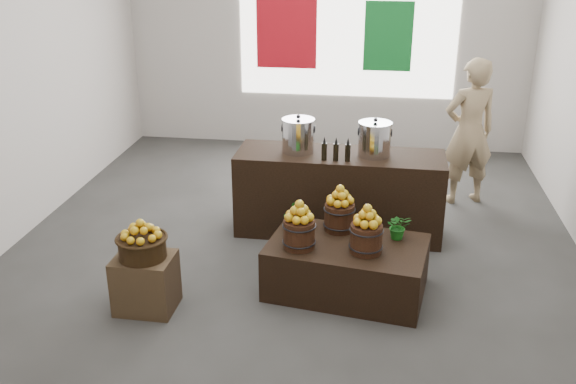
# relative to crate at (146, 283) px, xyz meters

# --- Properties ---
(ground) EXTENTS (7.00, 7.00, 0.00)m
(ground) POSITION_rel_crate_xyz_m (1.14, 1.44, -0.26)
(ground) COLOR #383836
(ground) RESTS_ON ground
(back_wall) EXTENTS (6.00, 0.04, 4.00)m
(back_wall) POSITION_rel_crate_xyz_m (1.14, 4.94, 1.74)
(back_wall) COLOR #B3ACA5
(back_wall) RESTS_ON ground
(back_opening) EXTENTS (3.20, 0.02, 2.40)m
(back_opening) POSITION_rel_crate_xyz_m (1.44, 4.92, 1.74)
(back_opening) COLOR white
(back_opening) RESTS_ON back_wall
(deco_red_left) EXTENTS (0.90, 0.04, 1.40)m
(deco_red_left) POSITION_rel_crate_xyz_m (0.54, 4.91, 1.64)
(deco_red_left) COLOR #B70E1A
(deco_red_left) RESTS_ON back_wall
(deco_green_right) EXTENTS (0.70, 0.04, 1.00)m
(deco_green_right) POSITION_rel_crate_xyz_m (2.04, 4.91, 1.44)
(deco_green_right) COLOR #106A25
(deco_green_right) RESTS_ON back_wall
(crate) EXTENTS (0.52, 0.43, 0.51)m
(crate) POSITION_rel_crate_xyz_m (0.00, 0.00, 0.00)
(crate) COLOR #4A3922
(crate) RESTS_ON ground
(wicker_basket) EXTENTS (0.41, 0.41, 0.19)m
(wicker_basket) POSITION_rel_crate_xyz_m (0.00, 0.00, 0.35)
(wicker_basket) COLOR black
(wicker_basket) RESTS_ON crate
(apples_in_basket) EXTENTS (0.32, 0.32, 0.17)m
(apples_in_basket) POSITION_rel_crate_xyz_m (0.00, 0.00, 0.53)
(apples_in_basket) COLOR #931704
(apples_in_basket) RESTS_ON wicker_basket
(display_table) EXTENTS (1.54, 1.09, 0.49)m
(display_table) POSITION_rel_crate_xyz_m (1.74, 0.55, -0.01)
(display_table) COLOR black
(display_table) RESTS_ON ground
(apple_bucket_front_left) EXTENTS (0.28, 0.28, 0.26)m
(apple_bucket_front_left) POSITION_rel_crate_xyz_m (1.31, 0.42, 0.37)
(apple_bucket_front_left) COLOR #341A0E
(apple_bucket_front_left) RESTS_ON display_table
(apples_in_bucket_front_left) EXTENTS (0.21, 0.21, 0.19)m
(apples_in_bucket_front_left) POSITION_rel_crate_xyz_m (1.31, 0.42, 0.59)
(apples_in_bucket_front_left) COLOR #931704
(apples_in_bucket_front_left) RESTS_ON apple_bucket_front_left
(apple_bucket_front_right) EXTENTS (0.28, 0.28, 0.26)m
(apple_bucket_front_right) POSITION_rel_crate_xyz_m (1.91, 0.42, 0.37)
(apple_bucket_front_right) COLOR #341A0E
(apple_bucket_front_right) RESTS_ON display_table
(apples_in_bucket_front_right) EXTENTS (0.21, 0.21, 0.19)m
(apples_in_bucket_front_right) POSITION_rel_crate_xyz_m (1.91, 0.42, 0.59)
(apples_in_bucket_front_right) COLOR #931704
(apples_in_bucket_front_right) RESTS_ON apple_bucket_front_right
(apple_bucket_rear) EXTENTS (0.28, 0.28, 0.26)m
(apple_bucket_rear) POSITION_rel_crate_xyz_m (1.64, 0.83, 0.37)
(apple_bucket_rear) COLOR #341A0E
(apple_bucket_rear) RESTS_ON display_table
(apples_in_bucket_rear) EXTENTS (0.21, 0.21, 0.19)m
(apples_in_bucket_rear) POSITION_rel_crate_xyz_m (1.64, 0.83, 0.59)
(apples_in_bucket_rear) COLOR #931704
(apples_in_bucket_rear) RESTS_ON apple_bucket_rear
(herb_garnish_right) EXTENTS (0.25, 0.23, 0.25)m
(herb_garnish_right) POSITION_rel_crate_xyz_m (2.19, 0.73, 0.36)
(herb_garnish_right) COLOR #125512
(herb_garnish_right) RESTS_ON display_table
(herb_garnish_left) EXTENTS (0.20, 0.18, 0.30)m
(herb_garnish_left) POSITION_rel_crate_xyz_m (1.20, 0.81, 0.39)
(herb_garnish_left) COLOR #125512
(herb_garnish_left) RESTS_ON display_table
(counter) EXTENTS (2.25, 0.74, 0.92)m
(counter) POSITION_rel_crate_xyz_m (1.57, 1.83, 0.20)
(counter) COLOR black
(counter) RESTS_ON ground
(stock_pot_left) EXTENTS (0.35, 0.35, 0.35)m
(stock_pot_left) POSITION_rel_crate_xyz_m (1.12, 1.84, 0.83)
(stock_pot_left) COLOR silver
(stock_pot_left) RESTS_ON counter
(stock_pot_center) EXTENTS (0.35, 0.35, 0.35)m
(stock_pot_center) POSITION_rel_crate_xyz_m (1.93, 1.83, 0.83)
(stock_pot_center) COLOR silver
(stock_pot_center) RESTS_ON counter
(oil_cruets) EXTENTS (0.24, 0.06, 0.25)m
(oil_cruets) POSITION_rel_crate_xyz_m (1.57, 1.61, 0.79)
(oil_cruets) COLOR black
(oil_cruets) RESTS_ON counter
(shopper) EXTENTS (0.76, 0.62, 1.79)m
(shopper) POSITION_rel_crate_xyz_m (3.05, 2.91, 0.64)
(shopper) COLOR #917B59
(shopper) RESTS_ON ground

